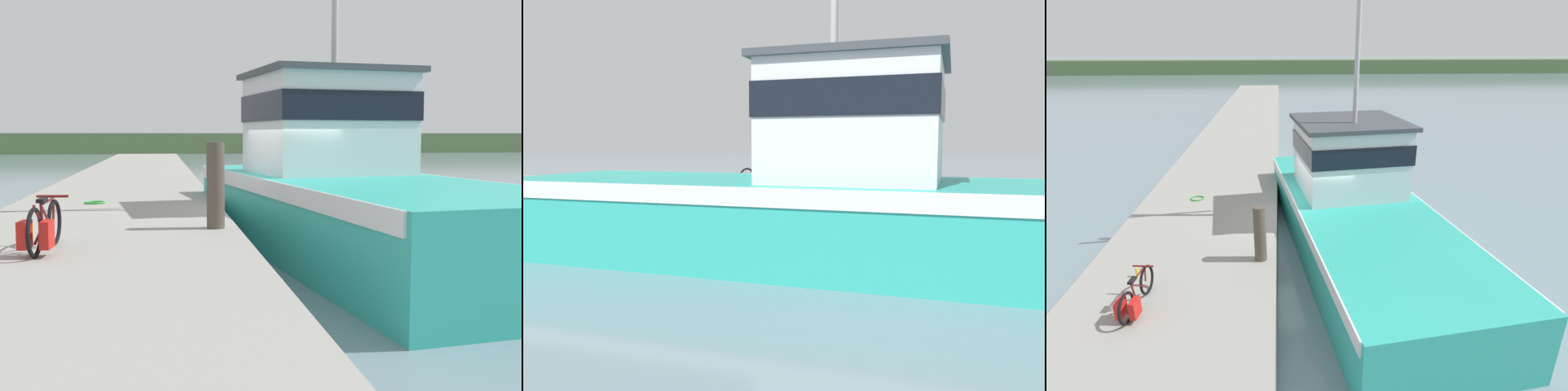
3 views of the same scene
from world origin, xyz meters
TOP-DOWN VIEW (x-y plane):
  - ground_plane at (0.00, 0.00)m, footprint 320.00×320.00m
  - dock_pier at (-3.28, 0.00)m, footprint 4.63×80.00m
  - far_shoreline at (30.00, 69.89)m, footprint 180.00×5.00m
  - fishing_boat_main at (1.43, -0.30)m, footprint 5.25×13.44m
  - bicycle_touring at (-3.82, -4.53)m, footprint 0.52×1.65m
  - mooring_post at (-1.35, -2.59)m, footprint 0.30×0.30m
  - hose_coil at (-3.75, 1.76)m, footprint 0.47×0.47m
  - water_bottle_on_curb at (-4.21, -3.21)m, footprint 0.07×0.07m

SIDE VIEW (x-z plane):
  - ground_plane at x=0.00m, z-range 0.00..0.00m
  - dock_pier at x=-3.28m, z-range 0.00..0.83m
  - hose_coil at x=-3.75m, z-range 0.83..0.88m
  - water_bottle_on_curb at x=-4.21m, z-range 0.83..1.07m
  - bicycle_touring at x=-3.82m, z-range 0.80..1.52m
  - far_shoreline at x=30.00m, z-range 0.00..2.54m
  - fishing_boat_main at x=1.43m, z-range -2.99..5.62m
  - mooring_post at x=-1.35m, z-range 0.83..2.27m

